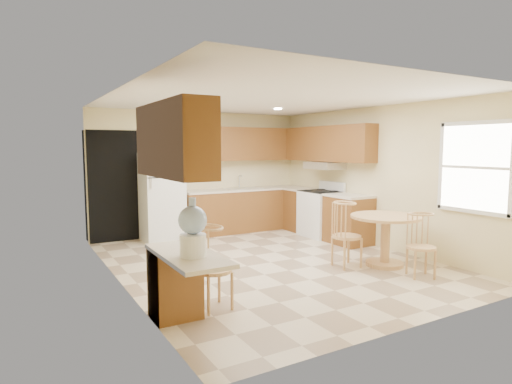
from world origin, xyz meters
TOP-DOWN VIEW (x-y plane):
  - floor at (0.00, 0.00)m, footprint 5.50×5.50m
  - ceiling at (0.00, 0.00)m, footprint 4.50×5.50m
  - wall_back at (0.00, 2.75)m, footprint 4.50×0.02m
  - wall_front at (0.00, -2.75)m, footprint 4.50×0.02m
  - wall_left at (-2.25, 0.00)m, footprint 0.02×5.50m
  - wall_right at (2.25, 0.00)m, footprint 0.02×5.50m
  - doorway at (-1.75, 2.73)m, footprint 0.90×0.02m
  - base_cab_back at (0.88, 2.45)m, footprint 2.75×0.60m
  - counter_back at (0.88, 2.45)m, footprint 2.75×0.63m
  - base_cab_right_a at (1.95, 1.85)m, footprint 0.60×0.59m
  - counter_right_a at (1.95, 1.85)m, footprint 0.63×0.59m
  - base_cab_right_b at (1.95, 0.40)m, footprint 0.60×0.80m
  - counter_right_b at (1.95, 0.40)m, footprint 0.63×0.80m
  - upper_cab_back at (0.88, 2.58)m, footprint 2.75×0.33m
  - upper_cab_right at (2.08, 1.21)m, footprint 0.33×2.42m
  - upper_cab_left at (-2.08, -1.60)m, footprint 0.33×1.40m
  - sink at (0.85, 2.45)m, footprint 0.78×0.44m
  - range_hood at (2.00, 1.18)m, footprint 0.50×0.76m
  - desk_pedestal at (-2.00, -1.32)m, footprint 0.48×0.42m
  - desk_top at (-2.00, -1.70)m, footprint 0.50×1.20m
  - window at (2.23, -1.85)m, footprint 0.06×1.12m
  - can_light_a at (-0.50, 1.20)m, footprint 0.14×0.14m
  - can_light_b at (0.90, 1.20)m, footprint 0.14×0.14m
  - refrigerator at (-0.95, 2.40)m, footprint 0.74×0.72m
  - stove at (1.92, 1.18)m, footprint 0.65×0.76m
  - dining_table at (1.40, -1.01)m, footprint 1.04×1.04m
  - chair_table_a at (0.86, -0.86)m, footprint 0.43×0.55m
  - chair_table_b at (1.40, -1.75)m, footprint 0.39×0.44m
  - chair_desk at (-1.55, -1.39)m, footprint 0.41×0.52m
  - water_crock at (-2.00, -1.84)m, footprint 0.27×0.27m

SIDE VIEW (x-z plane):
  - floor at x=0.00m, z-range 0.00..0.00m
  - desk_pedestal at x=-2.00m, z-range 0.00..0.72m
  - base_cab_back at x=0.88m, z-range 0.00..0.87m
  - base_cab_right_a at x=1.95m, z-range 0.00..0.87m
  - base_cab_right_b at x=1.95m, z-range 0.00..0.87m
  - stove at x=1.92m, z-range -0.08..1.01m
  - dining_table at x=1.40m, z-range 0.12..0.89m
  - chair_table_b at x=1.40m, z-range 0.10..0.97m
  - chair_desk at x=-1.55m, z-range 0.10..1.02m
  - chair_table_a at x=0.86m, z-range 0.11..1.07m
  - desk_top at x=-2.00m, z-range 0.73..0.77m
  - refrigerator at x=-0.95m, z-range 0.00..1.68m
  - counter_back at x=0.88m, z-range 0.87..0.91m
  - counter_right_a at x=1.95m, z-range 0.87..0.91m
  - counter_right_b at x=1.95m, z-range 0.87..0.91m
  - sink at x=0.85m, z-range 0.91..0.92m
  - water_crock at x=-2.00m, z-range 0.74..1.30m
  - doorway at x=-1.75m, z-range 0.00..2.10m
  - wall_back at x=0.00m, z-range 0.00..2.50m
  - wall_front at x=0.00m, z-range 0.00..2.50m
  - wall_left at x=-2.25m, z-range 0.00..2.50m
  - wall_right at x=2.25m, z-range 0.00..2.50m
  - range_hood at x=2.00m, z-range 1.35..1.49m
  - window at x=2.23m, z-range 0.85..2.15m
  - upper_cab_back at x=0.88m, z-range 1.50..2.20m
  - upper_cab_right at x=2.08m, z-range 1.50..2.20m
  - upper_cab_left at x=-2.08m, z-range 1.50..2.20m
  - can_light_a at x=-0.50m, z-range 2.48..2.49m
  - can_light_b at x=0.90m, z-range 2.48..2.49m
  - ceiling at x=0.00m, z-range 2.49..2.51m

